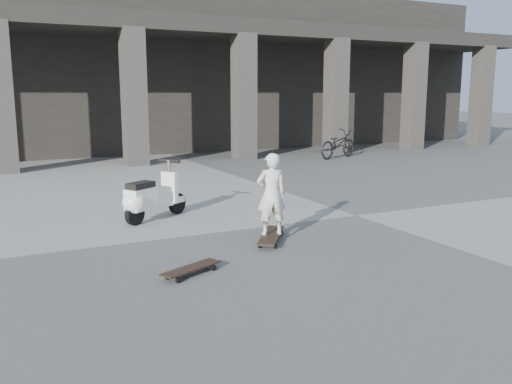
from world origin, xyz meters
name	(u,v)px	position (x,y,z in m)	size (l,w,h in m)	color
ground	(356,216)	(0.00, 0.00, 0.00)	(90.00, 90.00, 0.00)	#4C4C4A
colonnade	(146,70)	(0.00, 13.77, 3.03)	(28.00, 8.82, 6.00)	black
longboard	(271,236)	(-2.13, -0.82, 0.08)	(0.82, 1.00, 0.11)	black
skateboard_spare	(191,269)	(-3.68, -1.72, 0.07)	(0.83, 0.52, 0.10)	black
child	(271,194)	(-2.13, -0.82, 0.70)	(0.43, 0.28, 1.19)	silver
scooter	(146,199)	(-3.44, 1.18, 0.39)	(1.27, 0.88, 1.00)	black
bicycle	(338,144)	(4.67, 7.30, 0.47)	(0.63, 1.81, 0.95)	black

